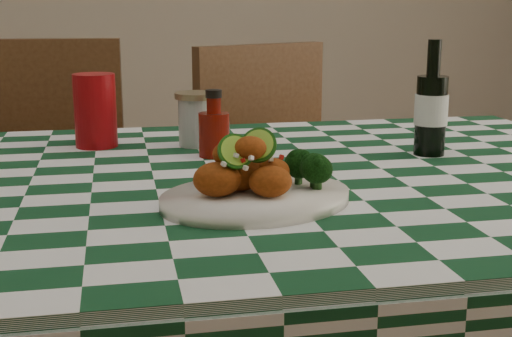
{
  "coord_description": "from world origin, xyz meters",
  "views": [
    {
      "loc": [
        -0.16,
        -1.19,
        1.08
      ],
      "look_at": [
        0.04,
        -0.18,
        0.84
      ],
      "focal_mm": 50.0,
      "sensor_mm": 36.0,
      "label": 1
    }
  ],
  "objects": [
    {
      "name": "wooden_chair_left",
      "position": [
        -0.38,
        0.67,
        0.49
      ],
      "size": [
        0.48,
        0.5,
        0.98
      ],
      "primitive_type": null,
      "rotation": [
        0.0,
        0.0,
        -0.08
      ],
      "color": "#472814",
      "rests_on": "ground"
    },
    {
      "name": "fried_chicken_pile",
      "position": [
        0.03,
        -0.18,
        0.85
      ],
      "size": [
        0.13,
        0.1,
        0.09
      ],
      "primitive_type": null,
      "color": "#9A3B0E",
      "rests_on": "plate"
    },
    {
      "name": "wooden_chair_right",
      "position": [
        0.34,
        0.69,
        0.48
      ],
      "size": [
        0.58,
        0.6,
        0.96
      ],
      "primitive_type": null,
      "rotation": [
        0.0,
        0.0,
        0.41
      ],
      "color": "#472814",
      "rests_on": "ground"
    },
    {
      "name": "plate",
      "position": [
        0.04,
        -0.18,
        0.8
      ],
      "size": [
        0.35,
        0.31,
        0.02
      ],
      "primitive_type": null,
      "rotation": [
        0.0,
        0.0,
        0.3
      ],
      "color": "white",
      "rests_on": "dining_table"
    },
    {
      "name": "mason_jar",
      "position": [
        0.0,
        0.27,
        0.84
      ],
      "size": [
        0.12,
        0.12,
        0.11
      ],
      "primitive_type": null,
      "rotation": [
        0.0,
        0.0,
        0.37
      ],
      "color": "#B2BCBA",
      "rests_on": "dining_table"
    },
    {
      "name": "red_tumbler",
      "position": [
        -0.2,
        0.31,
        0.86
      ],
      "size": [
        0.11,
        0.11,
        0.15
      ],
      "primitive_type": "cylinder",
      "rotation": [
        0.0,
        0.0,
        0.38
      ],
      "color": "#9A080D",
      "rests_on": "dining_table"
    },
    {
      "name": "ketchup_bottle",
      "position": [
        0.02,
        0.16,
        0.85
      ],
      "size": [
        0.07,
        0.07,
        0.13
      ],
      "primitive_type": null,
      "rotation": [
        0.0,
        0.0,
        0.13
      ],
      "color": "#6B0E05",
      "rests_on": "dining_table"
    },
    {
      "name": "broccoli_side",
      "position": [
        0.12,
        -0.17,
        0.83
      ],
      "size": [
        0.07,
        0.07,
        0.05
      ],
      "primitive_type": null,
      "color": "black",
      "rests_on": "plate"
    },
    {
      "name": "beer_bottle",
      "position": [
        0.44,
        0.1,
        0.9
      ],
      "size": [
        0.09,
        0.09,
        0.23
      ],
      "primitive_type": null,
      "rotation": [
        0.0,
        0.0,
        -0.43
      ],
      "color": "black",
      "rests_on": "dining_table"
    }
  ]
}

